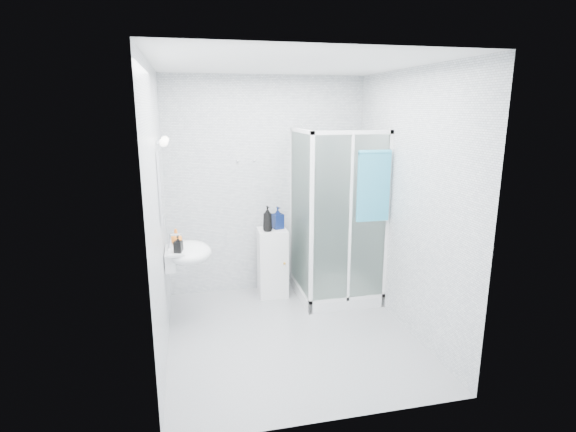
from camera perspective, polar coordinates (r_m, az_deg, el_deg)
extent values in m
cube|color=silver|center=(4.21, 0.40, 0.86)|extent=(2.40, 2.60, 2.60)
cube|color=#A0A2A5|center=(4.67, 0.37, -14.86)|extent=(2.40, 2.60, 0.01)
cube|color=white|center=(4.12, 0.43, 18.73)|extent=(2.40, 2.60, 0.01)
cube|color=white|center=(5.57, 5.96, -9.38)|extent=(0.90, 0.90, 0.12)
cube|color=white|center=(5.01, 1.77, 10.76)|extent=(0.04, 0.90, 0.04)
cube|color=white|center=(4.73, 8.23, 10.46)|extent=(0.90, 0.04, 0.04)
cube|color=white|center=(4.75, 2.99, -1.39)|extent=(0.04, 0.04, 2.00)
cube|color=white|center=(5.14, 1.58, 0.24)|extent=(0.02, 0.82, 1.84)
cube|color=white|center=(4.87, 7.90, -0.66)|extent=(0.82, 0.02, 1.84)
cube|color=white|center=(4.88, 7.86, -0.64)|extent=(0.03, 0.04, 1.84)
cylinder|color=silver|center=(5.57, 5.00, 4.48)|extent=(0.02, 0.02, 1.00)
cylinder|color=silver|center=(5.49, 5.20, 9.28)|extent=(0.09, 0.05, 0.09)
cylinder|color=silver|center=(5.67, 5.33, 1.55)|extent=(0.12, 0.04, 0.12)
cylinder|color=silver|center=(4.82, 11.46, 8.00)|extent=(0.03, 0.05, 0.03)
cube|color=white|center=(4.69, -14.67, -5.24)|extent=(0.10, 0.40, 0.18)
ellipsoid|color=white|center=(4.67, -12.49, -4.55)|extent=(0.46, 0.56, 0.20)
cube|color=white|center=(4.66, -14.00, -4.04)|extent=(0.16, 0.50, 0.02)
cylinder|color=silver|center=(4.64, -14.80, -3.13)|extent=(0.04, 0.04, 0.16)
cylinder|color=silver|center=(4.62, -14.23, -2.33)|extent=(0.12, 0.02, 0.02)
cube|color=white|center=(4.51, -15.81, 3.79)|extent=(0.02, 0.60, 0.70)
cylinder|color=silver|center=(4.30, -16.07, 8.97)|extent=(0.05, 0.04, 0.04)
sphere|color=white|center=(4.30, -15.53, 9.00)|extent=(0.08, 0.08, 0.08)
cylinder|color=silver|center=(4.62, -15.87, 9.27)|extent=(0.05, 0.04, 0.04)
sphere|color=white|center=(4.62, -15.37, 9.30)|extent=(0.08, 0.08, 0.08)
cylinder|color=silver|center=(5.33, -6.45, 6.97)|extent=(0.02, 0.04, 0.02)
sphere|color=silver|center=(5.31, -6.42, 6.94)|extent=(0.03, 0.03, 0.03)
cylinder|color=silver|center=(5.36, -4.31, 7.05)|extent=(0.02, 0.04, 0.02)
sphere|color=silver|center=(5.33, -4.27, 7.02)|extent=(0.03, 0.03, 0.03)
cube|color=white|center=(5.44, -1.98, -5.92)|extent=(0.35, 0.35, 0.82)
cube|color=white|center=(5.29, -1.64, -6.50)|extent=(0.31, 0.02, 0.70)
sphere|color=orange|center=(5.28, -0.44, -6.06)|extent=(0.03, 0.03, 0.03)
cube|color=teal|center=(4.84, 10.81, 3.62)|extent=(0.36, 0.04, 0.73)
cylinder|color=teal|center=(4.79, 11.00, 7.95)|extent=(0.36, 0.05, 0.05)
imported|color=black|center=(5.22, -2.62, -0.34)|extent=(0.13, 0.13, 0.30)
imported|color=#0C1B4D|center=(5.33, -1.31, -0.22)|extent=(0.15, 0.15, 0.26)
imported|color=orange|center=(4.75, -14.04, -2.52)|extent=(0.16, 0.16, 0.16)
imported|color=black|center=(4.47, -13.77, -3.49)|extent=(0.10, 0.10, 0.17)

